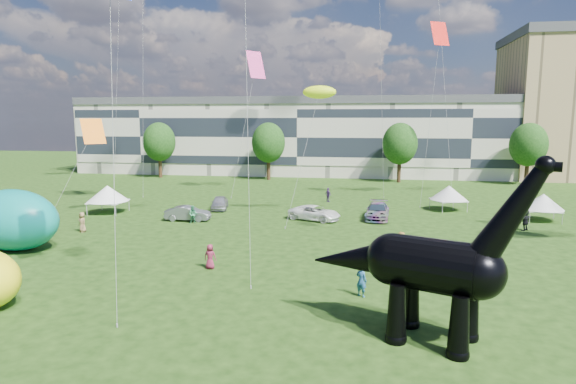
# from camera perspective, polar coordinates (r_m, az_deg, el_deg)

# --- Properties ---
(ground) EXTENTS (220.00, 220.00, 0.00)m
(ground) POSITION_cam_1_polar(r_m,az_deg,el_deg) (22.86, 0.89, -15.65)
(ground) COLOR #16330C
(ground) RESTS_ON ground
(terrace_row) EXTENTS (78.00, 11.00, 12.00)m
(terrace_row) POSITION_cam_1_polar(r_m,az_deg,el_deg) (83.42, 1.61, 6.27)
(terrace_row) COLOR beige
(terrace_row) RESTS_ON ground
(tree_far_left) EXTENTS (5.20, 5.20, 9.44)m
(tree_far_left) POSITION_cam_1_polar(r_m,az_deg,el_deg) (80.73, -15.03, 6.12)
(tree_far_left) COLOR #382314
(tree_far_left) RESTS_ON ground
(tree_mid_left) EXTENTS (5.20, 5.20, 9.44)m
(tree_mid_left) POSITION_cam_1_polar(r_m,az_deg,el_deg) (75.20, -2.34, 6.24)
(tree_mid_left) COLOR #382314
(tree_mid_left) RESTS_ON ground
(tree_mid_right) EXTENTS (5.20, 5.20, 9.44)m
(tree_mid_right) POSITION_cam_1_polar(r_m,az_deg,el_deg) (73.86, 13.14, 5.98)
(tree_mid_right) COLOR #382314
(tree_mid_right) RESTS_ON ground
(tree_far_right) EXTENTS (5.20, 5.20, 9.44)m
(tree_far_right) POSITION_cam_1_polar(r_m,az_deg,el_deg) (77.20, 26.64, 5.40)
(tree_far_right) COLOR #382314
(tree_far_right) RESTS_ON ground
(dinosaur_sculpture) EXTENTS (10.02, 5.37, 8.41)m
(dinosaur_sculpture) POSITION_cam_1_polar(r_m,az_deg,el_deg) (21.43, 15.86, -8.58)
(dinosaur_sculpture) COLOR black
(dinosaur_sculpture) RESTS_ON ground
(car_silver) EXTENTS (2.45, 4.33, 1.39)m
(car_silver) POSITION_cam_1_polar(r_m,az_deg,el_deg) (51.11, -8.10, -1.28)
(car_silver) COLOR silver
(car_silver) RESTS_ON ground
(car_grey) EXTENTS (4.26, 1.70, 1.38)m
(car_grey) POSITION_cam_1_polar(r_m,az_deg,el_deg) (45.93, -11.79, -2.50)
(car_grey) COLOR slate
(car_grey) RESTS_ON ground
(car_white) EXTENTS (5.41, 3.90, 1.37)m
(car_white) POSITION_cam_1_polar(r_m,az_deg,el_deg) (45.28, 3.18, -2.49)
(car_white) COLOR white
(car_white) RESTS_ON ground
(car_dark) EXTENTS (2.48, 5.34, 1.51)m
(car_dark) POSITION_cam_1_polar(r_m,az_deg,el_deg) (46.51, 10.55, -2.24)
(car_dark) COLOR #595960
(car_dark) RESTS_ON ground
(gazebo_near) EXTENTS (4.76, 4.76, 2.60)m
(gazebo_near) POSITION_cam_1_polar(r_m,az_deg,el_deg) (52.62, 18.52, -0.11)
(gazebo_near) COLOR silver
(gazebo_near) RESTS_ON ground
(gazebo_far) EXTENTS (3.97, 3.97, 2.55)m
(gazebo_far) POSITION_cam_1_polar(r_m,az_deg,el_deg) (50.63, 27.99, -1.04)
(gazebo_far) COLOR white
(gazebo_far) RESTS_ON ground
(gazebo_left) EXTENTS (4.22, 4.22, 2.82)m
(gazebo_left) POSITION_cam_1_polar(r_m,az_deg,el_deg) (51.65, -20.59, -0.19)
(gazebo_left) COLOR white
(gazebo_left) RESTS_ON ground
(inflatable_teal) EXTENTS (7.59, 5.27, 4.44)m
(inflatable_teal) POSITION_cam_1_polar(r_m,az_deg,el_deg) (39.94, -29.78, -2.89)
(inflatable_teal) COLOR #0B8C85
(inflatable_teal) RESTS_ON ground
(visitors) EXTENTS (49.51, 44.59, 1.84)m
(visitors) POSITION_cam_1_polar(r_m,az_deg,el_deg) (36.96, 2.07, -4.74)
(visitors) COLOR maroon
(visitors) RESTS_ON ground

